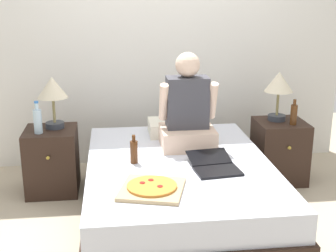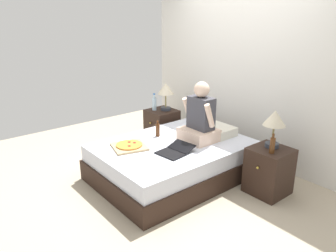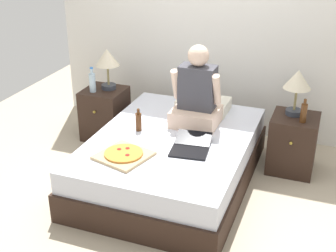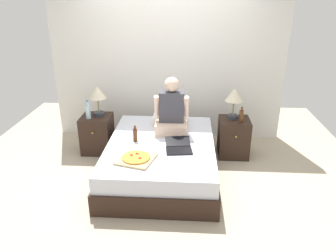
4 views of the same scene
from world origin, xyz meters
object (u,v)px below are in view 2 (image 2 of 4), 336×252
at_px(beer_bottle, 272,145).
at_px(person_seated, 200,119).
at_px(lamp_on_left_nightstand, 166,90).
at_px(laptop, 174,151).
at_px(lamp_on_right_nightstand, 275,121).
at_px(nightstand_right, 269,171).
at_px(pizza_box, 129,146).
at_px(water_bottle, 154,103).
at_px(bed, 173,160).
at_px(nightstand_left, 162,127).
at_px(beer_bottle_on_bed, 158,130).

bearing_deg(beer_bottle, person_seated, -170.08).
distance_m(lamp_on_left_nightstand, laptop, 1.56).
bearing_deg(lamp_on_right_nightstand, nightstand_right, -59.07).
bearing_deg(laptop, pizza_box, -146.58).
relative_size(water_bottle, lamp_on_right_nightstand, 0.61).
xyz_separation_m(bed, beer_bottle, (1.10, 0.53, 0.43)).
xyz_separation_m(lamp_on_left_nightstand, nightstand_right, (2.03, -0.05, -0.61)).
distance_m(nightstand_left, lamp_on_left_nightstand, 0.61).
xyz_separation_m(water_bottle, beer_bottle_on_bed, (0.77, -0.52, -0.12)).
bearing_deg(nightstand_right, lamp_on_left_nightstand, 178.58).
bearing_deg(bed, nightstand_left, 148.70).
distance_m(lamp_on_right_nightstand, person_seated, 0.95).
bearing_deg(laptop, beer_bottle_on_bed, 161.25).
bearing_deg(nightstand_right, nightstand_left, 180.00).
height_order(lamp_on_left_nightstand, beer_bottle, lamp_on_left_nightstand).
xyz_separation_m(nightstand_left, person_seated, (1.15, -0.27, 0.47)).
height_order(lamp_on_left_nightstand, beer_bottle_on_bed, lamp_on_left_nightstand).
relative_size(nightstand_left, lamp_on_right_nightstand, 1.27).
bearing_deg(laptop, beer_bottle, 39.41).
distance_m(nightstand_right, lamp_on_right_nightstand, 0.61).
height_order(nightstand_left, laptop, nightstand_left).
distance_m(bed, lamp_on_right_nightstand, 1.38).
bearing_deg(beer_bottle_on_bed, water_bottle, 145.81).
distance_m(nightstand_right, beer_bottle_on_bed, 1.53).
height_order(water_bottle, nightstand_right, water_bottle).
height_order(lamp_on_left_nightstand, water_bottle, lamp_on_left_nightstand).
bearing_deg(lamp_on_left_nightstand, nightstand_right, -1.42).
distance_m(lamp_on_right_nightstand, laptop, 1.22).
xyz_separation_m(beer_bottle, person_seated, (-0.98, -0.17, 0.09)).
distance_m(person_seated, laptop, 0.61).
bearing_deg(person_seated, bed, -108.54).
relative_size(water_bottle, person_seated, 0.35).
bearing_deg(person_seated, nightstand_right, 16.58).
xyz_separation_m(water_bottle, lamp_on_right_nightstand, (2.12, 0.14, 0.22)).
bearing_deg(beer_bottle, laptop, -140.59).
xyz_separation_m(lamp_on_left_nightstand, laptop, (1.23, -0.86, -0.41)).
height_order(water_bottle, beer_bottle_on_bed, water_bottle).
xyz_separation_m(nightstand_right, lamp_on_right_nightstand, (-0.03, 0.05, 0.61)).
bearing_deg(nightstand_right, pizza_box, -138.56).
bearing_deg(water_bottle, pizza_box, -50.43).
height_order(lamp_on_right_nightstand, person_seated, person_seated).
height_order(beer_bottle, beer_bottle_on_bed, beer_bottle).
height_order(nightstand_right, beer_bottle, beer_bottle).
height_order(lamp_on_left_nightstand, laptop, lamp_on_left_nightstand).
relative_size(nightstand_left, pizza_box, 1.16).
relative_size(water_bottle, laptop, 0.61).
bearing_deg(lamp_on_right_nightstand, nightstand_left, -178.59).
xyz_separation_m(nightstand_right, pizza_box, (-1.28, -1.13, 0.20)).
bearing_deg(pizza_box, nightstand_right, 41.44).
bearing_deg(water_bottle, nightstand_right, 2.40).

